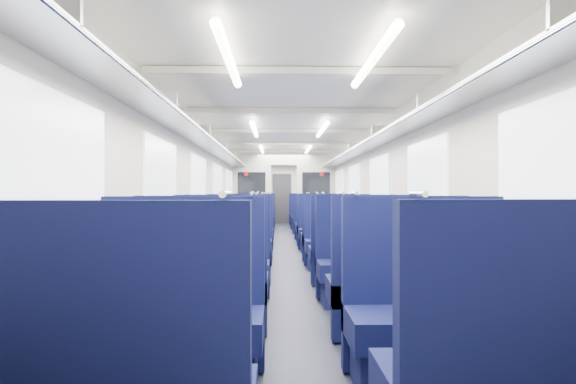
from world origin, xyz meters
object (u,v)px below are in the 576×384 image
Objects in this scene: seat_2 at (178,324)px; seat_8 at (229,256)px; seat_12 at (243,238)px; seat_13 at (332,239)px; seat_5 at (394,292)px; seat_10 at (238,245)px; seat_17 at (321,229)px; seat_11 at (339,245)px; seat_21 at (311,221)px; seat_15 at (325,233)px; seat_20 at (256,221)px; bulkhead at (284,193)px; seat_4 at (204,290)px; end_door at (282,199)px; seat_25 at (306,217)px; seat_19 at (316,226)px; seat_26 at (260,215)px; seat_22 at (257,219)px; seat_16 at (249,229)px; seat_18 at (252,226)px; seat_27 at (304,215)px; seat_6 at (219,269)px; seat_23 at (308,219)px; seat_14 at (247,233)px; seat_24 at (259,217)px; seat_3 at (430,323)px; seat_7 at (367,269)px; seat_9 at (351,255)px.

seat_2 is 1.00× the size of seat_8.
seat_12 is 1.67m from seat_13.
seat_5 is 4.03m from seat_10.
seat_17 is (1.66, 7.85, 0.00)m from seat_2.
seat_11 and seat_21 have the same top height.
seat_15 is 1.00× the size of seat_20.
bulkhead is 2.24× the size of seat_4.
end_door is 11.39m from seat_10.
seat_2 is 1.00× the size of seat_25.
seat_5 is 3.67m from seat_11.
seat_19 and seat_26 have the same top height.
seat_11 is at bearing -77.83° from seat_22.
seat_21 is at bearing 62.59° from seat_16.
seat_19 is 1.00× the size of seat_25.
seat_20 is at bearing 111.57° from seat_15.
bulkhead is at bearing 114.26° from seat_17.
seat_16 is 1.00× the size of seat_21.
end_door is at bearing 96.82° from seat_19.
seat_18 is at bearing 90.00° from seat_8.
seat_4 is (0.00, 1.08, 0.00)m from seat_2.
seat_21 is at bearing -90.00° from seat_27.
end_door is at bearing 84.13° from seat_16.
seat_2 is 1.00× the size of seat_6.
seat_18 is 1.66m from seat_19.
seat_13 is (1.66, 5.54, 0.00)m from seat_2.
seat_18 is at bearing -117.09° from seat_23.
end_door is 4.99m from seat_20.
seat_6 is 10.10m from seat_22.
seat_20 is (0.00, 4.22, 0.00)m from seat_14.
seat_16 is 1.00× the size of seat_24.
seat_20 is (-1.66, 5.53, 0.00)m from seat_13.
seat_14 is (0.00, 4.65, 0.00)m from seat_6.
seat_3 is at bearing -90.00° from seat_23.
seat_20 is at bearing -90.00° from seat_26.
seat_7 is at bearing -83.68° from bulkhead.
seat_12 and seat_24 have the same top height.
seat_12 is (-0.83, -3.96, -0.85)m from bulkhead.
seat_22 is 1.00× the size of seat_26.
seat_18 is at bearing -111.20° from seat_25.
seat_8 and seat_16 have the same top height.
end_door is 1.60× the size of seat_6.
seat_19 is (0.00, 6.81, 0.00)m from seat_7.
seat_8 is 1.00× the size of seat_16.
seat_9 is 8.97m from seat_23.
seat_18 is (0.00, 2.19, 0.00)m from seat_14.
seat_18 is (-1.66, 6.85, 0.00)m from seat_7.
seat_3 and seat_21 have the same top height.
seat_17 is 1.00× the size of seat_19.
seat_8 is 3.57m from seat_14.
seat_24 is at bearing 106.57° from seat_17.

